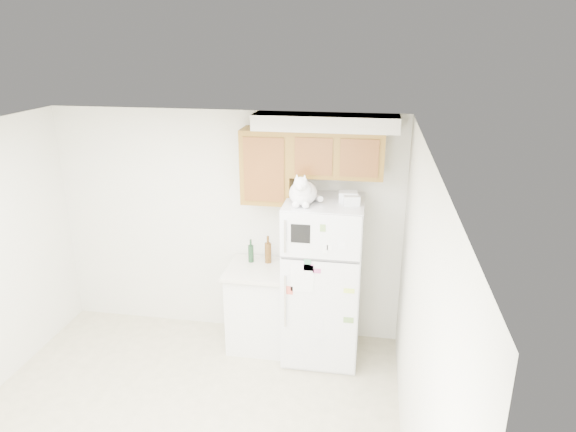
% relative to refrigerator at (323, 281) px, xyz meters
% --- Properties ---
extents(room_shell, '(3.84, 4.04, 2.52)m').
position_rel_refrigerator_xyz_m(room_shell, '(-0.98, -1.36, 0.82)').
color(room_shell, beige).
rests_on(room_shell, ground_plane).
extents(refrigerator, '(0.76, 0.78, 1.70)m').
position_rel_refrigerator_xyz_m(refrigerator, '(0.00, 0.00, 0.00)').
color(refrigerator, silver).
rests_on(refrigerator, ground_plane).
extents(base_counter, '(0.64, 0.64, 0.92)m').
position_rel_refrigerator_xyz_m(base_counter, '(-0.69, 0.07, -0.39)').
color(base_counter, white).
rests_on(base_counter, ground_plane).
extents(cat, '(0.32, 0.47, 0.33)m').
position_rel_refrigerator_xyz_m(cat, '(-0.20, -0.14, 0.97)').
color(cat, white).
rests_on(cat, refrigerator).
extents(storage_box_back, '(0.19, 0.15, 0.10)m').
position_rel_refrigerator_xyz_m(storage_box_back, '(0.22, 0.03, 0.90)').
color(storage_box_back, white).
rests_on(storage_box_back, refrigerator).
extents(storage_box_front, '(0.17, 0.14, 0.09)m').
position_rel_refrigerator_xyz_m(storage_box_front, '(0.26, -0.06, 0.89)').
color(storage_box_front, white).
rests_on(storage_box_front, refrigerator).
extents(bottle_green, '(0.06, 0.06, 0.26)m').
position_rel_refrigerator_xyz_m(bottle_green, '(-0.79, 0.19, 0.20)').
color(bottle_green, '#19381E').
rests_on(bottle_green, base_counter).
extents(bottle_amber, '(0.07, 0.07, 0.30)m').
position_rel_refrigerator_xyz_m(bottle_amber, '(-0.61, 0.20, 0.22)').
color(bottle_amber, '#593814').
rests_on(bottle_amber, base_counter).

